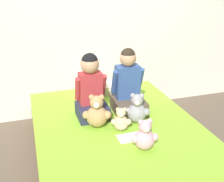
{
  "coord_description": "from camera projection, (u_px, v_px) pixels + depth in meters",
  "views": [
    {
      "loc": [
        -0.75,
        -2.25,
        1.71
      ],
      "look_at": [
        0.0,
        0.16,
        0.66
      ],
      "focal_mm": 45.0,
      "sensor_mm": 36.0,
      "label": 1
    }
  ],
  "objects": [
    {
      "name": "teddy_bear_between_children",
      "position": [
        121.0,
        121.0,
        2.57
      ],
      "size": [
        0.18,
        0.14,
        0.23
      ],
      "rotation": [
        0.0,
        0.0,
        -0.3
      ],
      "color": "#D1B78E",
      "rests_on": "bed"
    },
    {
      "name": "bed",
      "position": [
        117.0,
        141.0,
        2.78
      ],
      "size": [
        1.56,
        2.02,
        0.38
      ],
      "color": "brown",
      "rests_on": "ground_plane"
    },
    {
      "name": "ground_plane",
      "position": [
        117.0,
        156.0,
        2.85
      ],
      "size": [
        14.0,
        14.0,
        0.0
      ],
      "primitive_type": "plane",
      "color": "brown"
    },
    {
      "name": "pillow_at_headboard",
      "position": [
        96.0,
        88.0,
        3.4
      ],
      "size": [
        0.46,
        0.32,
        0.11
      ],
      "color": "beige",
      "rests_on": "bed"
    },
    {
      "name": "teddy_bear_held_by_right_child",
      "position": [
        137.0,
        110.0,
        2.7
      ],
      "size": [
        0.24,
        0.19,
        0.3
      ],
      "rotation": [
        0.0,
        0.0,
        -0.38
      ],
      "color": "#939399",
      "rests_on": "bed"
    },
    {
      "name": "teddy_bear_held_by_left_child",
      "position": [
        97.0,
        113.0,
        2.62
      ],
      "size": [
        0.26,
        0.2,
        0.32
      ],
      "rotation": [
        0.0,
        0.0,
        -0.29
      ],
      "color": "tan",
      "rests_on": "bed"
    },
    {
      "name": "wall_behind_bed",
      "position": [
        88.0,
        16.0,
        3.36
      ],
      "size": [
        8.0,
        0.06,
        2.5
      ],
      "color": "silver",
      "rests_on": "ground_plane"
    },
    {
      "name": "child_on_left",
      "position": [
        91.0,
        89.0,
        2.75
      ],
      "size": [
        0.31,
        0.3,
        0.65
      ],
      "rotation": [
        0.0,
        0.0,
        0.01
      ],
      "color": "#282D47",
      "rests_on": "bed"
    },
    {
      "name": "teddy_bear_at_foot_of_bed",
      "position": [
        145.0,
        137.0,
        2.28
      ],
      "size": [
        0.23,
        0.17,
        0.27
      ],
      "rotation": [
        0.0,
        0.0,
        -0.09
      ],
      "color": "#DBA3B2",
      "rests_on": "bed"
    },
    {
      "name": "child_on_right",
      "position": [
        128.0,
        87.0,
        2.87
      ],
      "size": [
        0.33,
        0.38,
        0.67
      ],
      "rotation": [
        0.0,
        0.0,
        -0.03
      ],
      "color": "brown",
      "rests_on": "bed"
    },
    {
      "name": "sign_card",
      "position": [
        130.0,
        138.0,
        2.47
      ],
      "size": [
        0.21,
        0.15,
        0.0
      ],
      "color": "white",
      "rests_on": "bed"
    }
  ]
}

